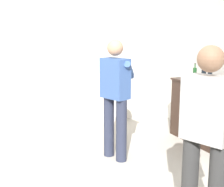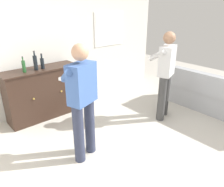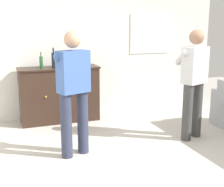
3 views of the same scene
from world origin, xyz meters
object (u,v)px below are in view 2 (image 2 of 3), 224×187
object	(u,v)px
bottle_spirits_clear	(35,62)
couch	(224,101)
sideboard_cabinet	(43,93)
person_standing_left	(82,98)
bottle_liquor_amber	(24,66)
bottle_wine_green	(42,63)
person_standing_right	(165,72)

from	to	relation	value
bottle_spirits_clear	couch	bearing A→B (deg)	-39.00
sideboard_cabinet	person_standing_left	size ratio (longest dim) A/B	0.86
couch	bottle_liquor_amber	distance (m)	3.89
bottle_wine_green	bottle_liquor_amber	bearing A→B (deg)	-178.60
bottle_wine_green	couch	bearing A→B (deg)	-40.41
sideboard_cabinet	couch	bearing A→B (deg)	-40.58
bottle_wine_green	bottle_liquor_amber	world-z (taller)	bottle_liquor_amber
couch	bottle_wine_green	size ratio (longest dim) A/B	9.17
bottle_liquor_amber	person_standing_right	size ratio (longest dim) A/B	0.17
person_standing_right	bottle_liquor_amber	bearing A→B (deg)	143.72
sideboard_cabinet	person_standing_left	distance (m)	1.63
person_standing_left	person_standing_right	distance (m)	1.86
bottle_wine_green	bottle_liquor_amber	size ratio (longest dim) A/B	1.00
bottle_wine_green	person_standing_right	bearing A→B (deg)	-41.58
bottle_spirits_clear	person_standing_left	xyz separation A→B (m)	(-0.01, -1.51, -0.20)
bottle_spirits_clear	person_standing_right	xyz separation A→B (m)	(1.85, -1.52, -0.20)
couch	person_standing_right	world-z (taller)	person_standing_right
bottle_wine_green	bottle_spirits_clear	xyz separation A→B (m)	(-0.13, -0.01, 0.03)
sideboard_cabinet	bottle_wine_green	size ratio (longest dim) A/B	5.10
couch	person_standing_left	size ratio (longest dim) A/B	1.54
couch	bottle_liquor_amber	xyz separation A→B (m)	(-3.05, 2.29, 0.79)
bottle_spirits_clear	person_standing_left	size ratio (longest dim) A/B	0.21
bottle_wine_green	person_standing_left	distance (m)	1.53
bottle_wine_green	person_standing_right	xyz separation A→B (m)	(1.72, -1.52, -0.17)
person_standing_left	person_standing_right	xyz separation A→B (m)	(1.86, -0.01, 0.00)
couch	bottle_liquor_amber	bearing A→B (deg)	143.06
couch	bottle_wine_green	distance (m)	3.63
bottle_wine_green	bottle_spirits_clear	size ratio (longest dim) A/B	0.80
sideboard_cabinet	bottle_spirits_clear	distance (m)	0.65
sideboard_cabinet	person_standing_right	distance (m)	2.40
bottle_wine_green	person_standing_left	world-z (taller)	person_standing_left
sideboard_cabinet	person_standing_right	world-z (taller)	person_standing_right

